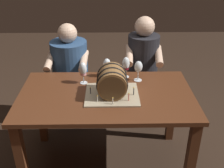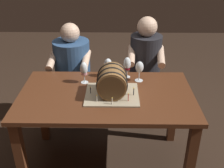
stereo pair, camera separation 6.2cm
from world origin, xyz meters
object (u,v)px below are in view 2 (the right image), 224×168
at_px(dining_table, 106,105).
at_px(barrel_cake, 112,83).
at_px(wine_glass_empty, 139,68).
at_px(person_seated_right, 144,77).
at_px(wine_glass_rose, 84,70).
at_px(person_seated_left, 73,77).
at_px(wine_glass_red, 127,65).
at_px(wine_glass_amber, 108,65).

height_order(dining_table, barrel_cake, barrel_cake).
bearing_deg(wine_glass_empty, person_seated_right, 77.92).
distance_m(wine_glass_rose, person_seated_left, 0.64).
height_order(wine_glass_red, wine_glass_empty, wine_glass_red).
distance_m(barrel_cake, wine_glass_red, 0.35).
height_order(wine_glass_rose, wine_glass_red, same).
bearing_deg(wine_glass_amber, wine_glass_empty, -16.26).
height_order(barrel_cake, person_seated_right, person_seated_right).
bearing_deg(person_seated_left, wine_glass_empty, -35.20).
bearing_deg(person_seated_left, dining_table, -61.50).
xyz_separation_m(wine_glass_amber, wine_glass_empty, (0.27, -0.08, 0.01)).
bearing_deg(barrel_cake, dining_table, 155.87).
relative_size(dining_table, wine_glass_amber, 8.08).
relative_size(barrel_cake, wine_glass_amber, 2.42).
height_order(barrel_cake, wine_glass_empty, barrel_cake).
height_order(wine_glass_amber, person_seated_left, person_seated_left).
bearing_deg(person_seated_left, wine_glass_red, -35.59).
xyz_separation_m(dining_table, wine_glass_red, (0.18, 0.30, 0.24)).
relative_size(wine_glass_empty, person_seated_left, 0.16).
xyz_separation_m(barrel_cake, wine_glass_amber, (-0.04, 0.33, 0.00)).
bearing_deg(wine_glass_rose, person_seated_left, 110.02).
xyz_separation_m(wine_glass_red, person_seated_left, (-0.56, 0.40, -0.33)).
bearing_deg(wine_glass_amber, person_seated_left, 135.09).
bearing_deg(wine_glass_red, barrel_cake, -111.77).
bearing_deg(wine_glass_empty, wine_glass_red, 146.95).
xyz_separation_m(wine_glass_rose, wine_glass_empty, (0.47, 0.04, 0.00)).
distance_m(wine_glass_rose, person_seated_right, 0.83).
distance_m(barrel_cake, wine_glass_rose, 0.32).
xyz_separation_m(barrel_cake, wine_glass_empty, (0.23, 0.26, 0.01)).
distance_m(wine_glass_rose, wine_glass_red, 0.39).
height_order(dining_table, person_seated_right, person_seated_right).
bearing_deg(person_seated_right, wine_glass_empty, -102.08).
xyz_separation_m(barrel_cake, person_seated_left, (-0.43, 0.72, -0.32)).
distance_m(wine_glass_empty, person_seated_left, 0.87).
bearing_deg(wine_glass_rose, wine_glass_red, 16.77).
bearing_deg(barrel_cake, person_seated_left, 120.65).
bearing_deg(wine_glass_empty, wine_glass_rose, -174.68).
relative_size(wine_glass_amber, person_seated_left, 0.16).
relative_size(wine_glass_amber, wine_glass_red, 0.91).
bearing_deg(dining_table, person_seated_right, 61.52).
bearing_deg(barrel_cake, wine_glass_empty, 47.67).
relative_size(barrel_cake, wine_glass_empty, 2.31).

